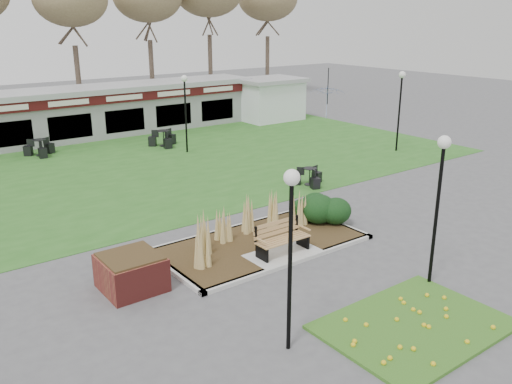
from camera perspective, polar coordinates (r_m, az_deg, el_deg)
ground at (r=16.07m, az=3.18°, el=-7.02°), size 100.00×100.00×0.00m
lawn at (r=25.87m, az=-14.11°, el=2.26°), size 34.00×16.00×0.02m
flower_bed at (r=13.28m, az=16.35°, el=-13.22°), size 4.20×3.00×0.16m
planting_bed at (r=17.63m, az=3.57°, el=-3.40°), size 6.75×3.40×1.27m
park_bench at (r=16.01m, az=2.64°, el=-4.81°), size 1.70×0.66×0.93m
brick_planter at (r=14.56m, az=-12.99°, el=-8.21°), size 1.50×1.50×0.95m
food_pavilion at (r=32.91m, az=-19.84°, el=7.66°), size 24.60×3.40×2.90m
service_hut at (r=37.43m, az=1.43°, el=9.81°), size 4.40×3.40×2.83m
lamp_post_near_left at (r=10.78m, az=3.69°, el=-3.15°), size 0.33×0.33×3.99m
lamp_post_near_right at (r=14.28m, az=18.84°, el=1.36°), size 0.33×0.33×4.03m
lamp_post_mid_right at (r=28.13m, az=-7.49°, el=9.91°), size 0.33×0.33×3.98m
lamp_post_far_right at (r=29.16m, az=14.99°, el=9.99°), size 0.34×0.34×4.15m
bistro_set_b at (r=29.76m, az=-21.76°, el=4.11°), size 1.56×1.41×0.83m
bistro_set_c at (r=22.88m, az=5.66°, el=1.35°), size 1.33×1.35×0.74m
bistro_set_d at (r=30.14m, az=-9.68°, el=5.33°), size 1.60×1.50×0.86m
patio_umbrella at (r=34.06m, az=7.51°, el=9.31°), size 2.20×2.24×2.72m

